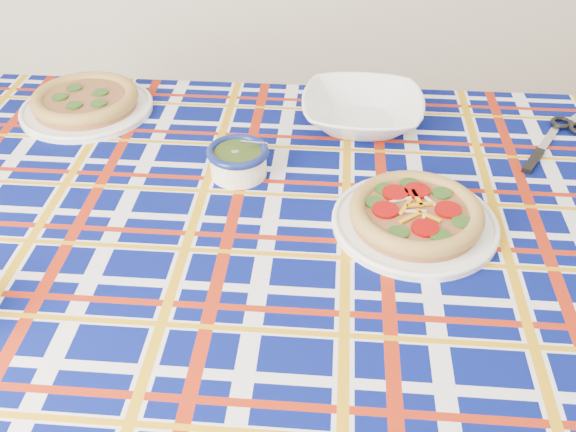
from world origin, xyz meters
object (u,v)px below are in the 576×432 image
object	(u,v)px
dining_table	(308,242)
serving_bowl	(362,111)
pesto_bowl	(238,159)
main_focaccia_plate	(416,213)

from	to	relation	value
dining_table	serving_bowl	distance (m)	0.39
serving_bowl	pesto_bowl	bearing A→B (deg)	-159.76
dining_table	main_focaccia_plate	distance (m)	0.24
dining_table	main_focaccia_plate	xyz separation A→B (m)	(0.18, -0.11, 0.12)
pesto_bowl	serving_bowl	distance (m)	0.35
dining_table	pesto_bowl	world-z (taller)	pesto_bowl
main_focaccia_plate	serving_bowl	bearing A→B (deg)	82.41
dining_table	main_focaccia_plate	world-z (taller)	main_focaccia_plate
main_focaccia_plate	serving_bowl	xyz separation A→B (m)	(0.05, 0.40, 0.00)
dining_table	pesto_bowl	bearing A→B (deg)	143.99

